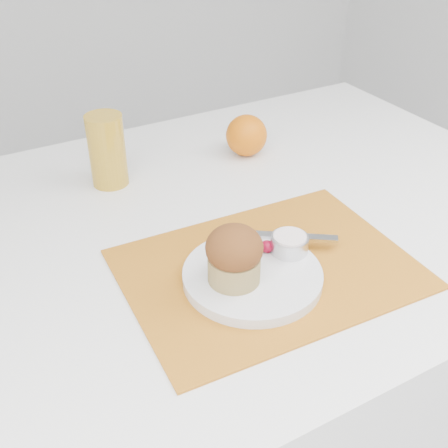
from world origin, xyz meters
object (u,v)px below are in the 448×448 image
juice_glass (107,150)px  muffin (234,255)px  plate (252,276)px  orange (246,135)px  table (216,376)px

juice_glass → muffin: juice_glass is taller
plate → muffin: size_ratio=2.14×
muffin → orange: bearing=56.6°
muffin → juice_glass: bearing=97.1°
table → juice_glass: bearing=118.4°
table → juice_glass: 0.49m
plate → muffin: muffin is taller
orange → muffin: size_ratio=0.89×
orange → juice_glass: (-0.27, 0.02, 0.02)m
plate → juice_glass: juice_glass is taller
orange → table: bearing=-133.7°
plate → orange: 0.39m
plate → juice_glass: size_ratio=1.49×
table → juice_glass: size_ratio=9.32×
muffin → table: bearing=70.5°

